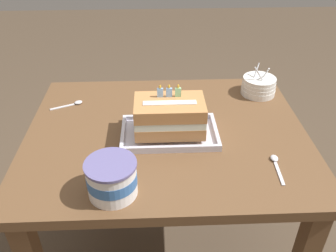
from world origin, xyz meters
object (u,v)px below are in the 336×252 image
object	(u,v)px
bowl_stack	(259,86)
serving_spoon_near_tray	(275,162)
birthday_cake	(170,116)
ice_cream_tub	(112,178)
serving_spoon_by_bowls	(75,103)
foil_tray	(169,133)

from	to	relation	value
bowl_stack	serving_spoon_near_tray	xyz separation A→B (m)	(-0.06, -0.45, -0.03)
birthday_cake	ice_cream_tub	bearing A→B (deg)	-122.30
ice_cream_tub	serving_spoon_by_bowls	xyz separation A→B (m)	(-0.20, 0.50, -0.05)
bowl_stack	ice_cream_tub	world-z (taller)	bowl_stack
serving_spoon_near_tray	serving_spoon_by_bowls	world-z (taller)	same
birthday_cake	serving_spoon_near_tray	size ratio (longest dim) A/B	1.71
foil_tray	serving_spoon_near_tray	size ratio (longest dim) A/B	2.44
foil_tray	serving_spoon_by_bowls	size ratio (longest dim) A/B	2.68
serving_spoon_by_bowls	bowl_stack	bearing A→B (deg)	4.49
bowl_stack	serving_spoon_by_bowls	xyz separation A→B (m)	(-0.75, -0.06, -0.03)
serving_spoon_near_tray	serving_spoon_by_bowls	size ratio (longest dim) A/B	1.10
serving_spoon_by_bowls	birthday_cake	bearing A→B (deg)	-31.52
ice_cream_tub	serving_spoon_by_bowls	bearing A→B (deg)	111.41
birthday_cake	ice_cream_tub	world-z (taller)	birthday_cake
bowl_stack	serving_spoon_by_bowls	size ratio (longest dim) A/B	1.13
foil_tray	bowl_stack	world-z (taller)	bowl_stack
birthday_cake	serving_spoon_by_bowls	distance (m)	0.44
ice_cream_tub	foil_tray	bearing A→B (deg)	57.69
foil_tray	serving_spoon_near_tray	world-z (taller)	foil_tray
bowl_stack	ice_cream_tub	xyz separation A→B (m)	(-0.56, -0.56, 0.02)
ice_cream_tub	serving_spoon_near_tray	world-z (taller)	ice_cream_tub
foil_tray	bowl_stack	bearing A→B (deg)	36.59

